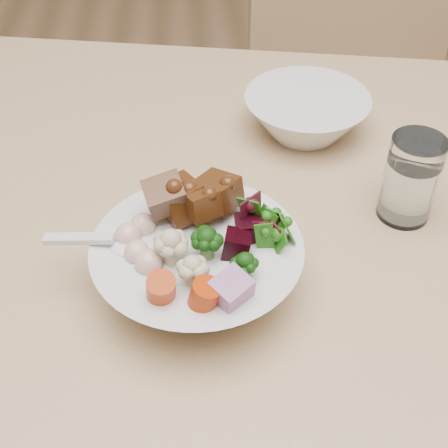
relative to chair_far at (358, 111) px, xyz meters
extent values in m
cylinder|color=tan|center=(-0.69, -0.19, -0.17)|extent=(0.06, 0.06, 0.74)
cube|color=tan|center=(0.00, -0.08, -0.07)|extent=(0.47, 0.47, 0.04)
cube|color=tan|center=(-0.01, 0.12, 0.18)|extent=(0.45, 0.06, 0.49)
cylinder|color=tan|center=(-0.17, -0.28, -0.31)|extent=(0.04, 0.04, 0.46)
cylinder|color=tan|center=(-0.19, 0.10, -0.31)|extent=(0.04, 0.04, 0.46)
cylinder|color=tan|center=(0.18, 0.12, -0.31)|extent=(0.04, 0.04, 0.46)
sphere|color=black|center=(-0.35, -0.71, 0.32)|extent=(0.03, 0.03, 0.03)
sphere|color=#BBB08D|center=(-0.38, -0.72, 0.32)|extent=(0.04, 0.04, 0.04)
cube|color=black|center=(-0.31, -0.68, 0.31)|extent=(0.04, 0.04, 0.02)
cube|color=#9F6093|center=(-0.33, -0.76, 0.31)|extent=(0.04, 0.05, 0.04)
cylinder|color=#B22204|center=(-0.39, -0.76, 0.31)|extent=(0.03, 0.03, 0.03)
sphere|color=#DEAB9B|center=(-0.42, -0.71, 0.31)|extent=(0.02, 0.02, 0.02)
ellipsoid|color=silver|center=(-0.43, -0.69, 0.30)|extent=(0.04, 0.04, 0.01)
cube|color=silver|center=(-0.47, -0.68, 0.31)|extent=(0.07, 0.03, 0.02)
cylinder|color=white|center=(-0.12, -0.60, 0.30)|extent=(0.06, 0.06, 0.10)
cylinder|color=white|center=(-0.12, -0.60, 0.28)|extent=(0.05, 0.05, 0.07)
camera|label=1|loc=(-0.36, -1.13, 0.73)|focal=50.00mm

